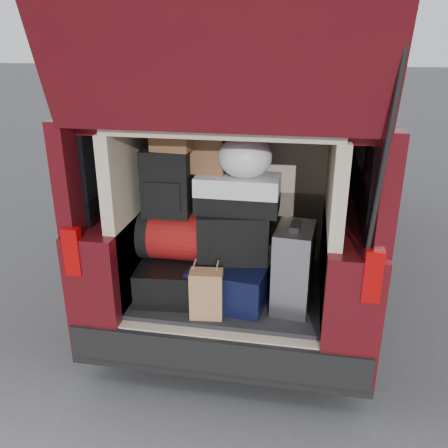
{
  "coord_description": "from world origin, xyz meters",
  "views": [
    {
      "loc": [
        0.49,
        -2.68,
        2.2
      ],
      "look_at": [
        -0.04,
        0.2,
        1.05
      ],
      "focal_mm": 38.0,
      "sensor_mm": 36.0,
      "label": 1
    }
  ],
  "objects_px": {
    "silver_roller": "(293,268)",
    "red_duffel": "(178,236)",
    "black_soft_case": "(233,236)",
    "black_hardshell": "(174,274)",
    "navy_hardshell": "(234,277)",
    "twotone_duffel": "(238,194)",
    "kraft_bag": "(206,294)",
    "backpack": "(166,183)"
  },
  "relations": [
    {
      "from": "kraft_bag",
      "to": "red_duffel",
      "type": "distance_m",
      "value": 0.48
    },
    {
      "from": "black_hardshell",
      "to": "navy_hardshell",
      "type": "bearing_deg",
      "value": -2.54
    },
    {
      "from": "silver_roller",
      "to": "kraft_bag",
      "type": "relative_size",
      "value": 1.76
    },
    {
      "from": "black_hardshell",
      "to": "black_soft_case",
      "type": "xyz_separation_m",
      "value": [
        0.41,
        0.03,
        0.31
      ]
    },
    {
      "from": "black_hardshell",
      "to": "red_duffel",
      "type": "xyz_separation_m",
      "value": [
        0.03,
        0.03,
        0.28
      ]
    },
    {
      "from": "black_hardshell",
      "to": "silver_roller",
      "type": "distance_m",
      "value": 0.84
    },
    {
      "from": "kraft_bag",
      "to": "silver_roller",
      "type": "bearing_deg",
      "value": 17.6
    },
    {
      "from": "red_duffel",
      "to": "twotone_duffel",
      "type": "distance_m",
      "value": 0.51
    },
    {
      "from": "navy_hardshell",
      "to": "red_duffel",
      "type": "bearing_deg",
      "value": -174.88
    },
    {
      "from": "backpack",
      "to": "silver_roller",
      "type": "bearing_deg",
      "value": -6.53
    },
    {
      "from": "backpack",
      "to": "navy_hardshell",
      "type": "bearing_deg",
      "value": 0.85
    },
    {
      "from": "kraft_bag",
      "to": "twotone_duffel",
      "type": "xyz_separation_m",
      "value": [
        0.14,
        0.36,
        0.56
      ]
    },
    {
      "from": "navy_hardshell",
      "to": "twotone_duffel",
      "type": "relative_size",
      "value": 1.12
    },
    {
      "from": "black_hardshell",
      "to": "navy_hardshell",
      "type": "relative_size",
      "value": 0.98
    },
    {
      "from": "silver_roller",
      "to": "red_duffel",
      "type": "relative_size",
      "value": 1.1
    },
    {
      "from": "red_duffel",
      "to": "black_soft_case",
      "type": "distance_m",
      "value": 0.38
    },
    {
      "from": "silver_roller",
      "to": "twotone_duffel",
      "type": "distance_m",
      "value": 0.6
    },
    {
      "from": "silver_roller",
      "to": "twotone_duffel",
      "type": "bearing_deg",
      "value": 167.11
    },
    {
      "from": "black_hardshell",
      "to": "black_soft_case",
      "type": "height_order",
      "value": "black_soft_case"
    },
    {
      "from": "kraft_bag",
      "to": "twotone_duffel",
      "type": "distance_m",
      "value": 0.68
    },
    {
      "from": "red_duffel",
      "to": "black_soft_case",
      "type": "xyz_separation_m",
      "value": [
        0.38,
        -0.0,
        0.03
      ]
    },
    {
      "from": "black_hardshell",
      "to": "backpack",
      "type": "distance_m",
      "value": 0.66
    },
    {
      "from": "navy_hardshell",
      "to": "twotone_duffel",
      "type": "height_order",
      "value": "twotone_duffel"
    },
    {
      "from": "silver_roller",
      "to": "navy_hardshell",
      "type": "bearing_deg",
      "value": 174.24
    },
    {
      "from": "silver_roller",
      "to": "black_soft_case",
      "type": "bearing_deg",
      "value": 173.01
    },
    {
      "from": "black_hardshell",
      "to": "silver_roller",
      "type": "height_order",
      "value": "silver_roller"
    },
    {
      "from": "twotone_duffel",
      "to": "red_duffel",
      "type": "bearing_deg",
      "value": -175.14
    },
    {
      "from": "silver_roller",
      "to": "black_soft_case",
      "type": "relative_size",
      "value": 1.2
    },
    {
      "from": "black_soft_case",
      "to": "silver_roller",
      "type": "bearing_deg",
      "value": -21.35
    },
    {
      "from": "black_soft_case",
      "to": "backpack",
      "type": "bearing_deg",
      "value": 177.03
    },
    {
      "from": "kraft_bag",
      "to": "backpack",
      "type": "xyz_separation_m",
      "value": [
        -0.32,
        0.27,
        0.62
      ]
    },
    {
      "from": "black_hardshell",
      "to": "silver_roller",
      "type": "xyz_separation_m",
      "value": [
        0.82,
        -0.06,
        0.16
      ]
    },
    {
      "from": "black_hardshell",
      "to": "black_soft_case",
      "type": "relative_size",
      "value": 1.29
    },
    {
      "from": "red_duffel",
      "to": "backpack",
      "type": "xyz_separation_m",
      "value": [
        -0.05,
        -0.05,
        0.38
      ]
    },
    {
      "from": "black_soft_case",
      "to": "black_hardshell",
      "type": "bearing_deg",
      "value": 175.15
    },
    {
      "from": "silver_roller",
      "to": "kraft_bag",
      "type": "bearing_deg",
      "value": -150.96
    },
    {
      "from": "black_hardshell",
      "to": "twotone_duffel",
      "type": "bearing_deg",
      "value": 3.78
    },
    {
      "from": "silver_roller",
      "to": "black_soft_case",
      "type": "xyz_separation_m",
      "value": [
        -0.41,
        0.09,
        0.15
      ]
    },
    {
      "from": "navy_hardshell",
      "to": "silver_roller",
      "type": "distance_m",
      "value": 0.43
    },
    {
      "from": "navy_hardshell",
      "to": "red_duffel",
      "type": "distance_m",
      "value": 0.48
    },
    {
      "from": "silver_roller",
      "to": "twotone_duffel",
      "type": "height_order",
      "value": "twotone_duffel"
    },
    {
      "from": "navy_hardshell",
      "to": "black_soft_case",
      "type": "xyz_separation_m",
      "value": [
        -0.01,
        0.01,
        0.3
      ]
    }
  ]
}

